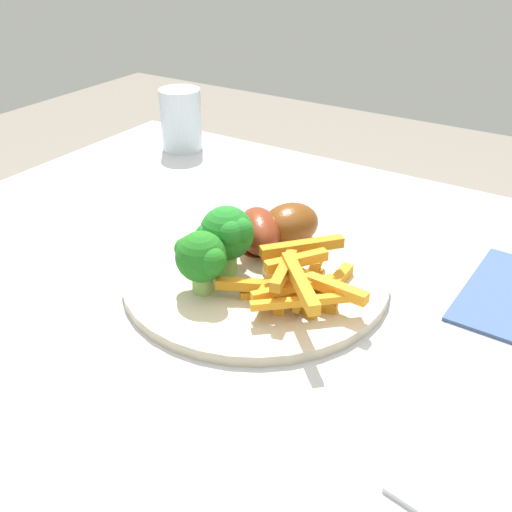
{
  "coord_description": "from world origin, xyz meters",
  "views": [
    {
      "loc": [
        0.28,
        -0.49,
        1.12
      ],
      "look_at": [
        -0.02,
        -0.02,
        0.79
      ],
      "focal_mm": 42.43,
      "sensor_mm": 36.0,
      "label": 1
    }
  ],
  "objects": [
    {
      "name": "carrot_fries_pile",
      "position": [
        0.04,
        -0.04,
        0.79
      ],
      "size": [
        0.15,
        0.14,
        0.05
      ],
      "color": "orange",
      "rests_on": "dinner_plate"
    },
    {
      "name": "chicken_drumstick_near",
      "position": [
        -0.04,
        0.02,
        0.79
      ],
      "size": [
        0.11,
        0.12,
        0.05
      ],
      "color": "#561B0E",
      "rests_on": "dinner_plate"
    },
    {
      "name": "broccoli_floret_front",
      "position": [
        -0.05,
        -0.04,
        0.82
      ],
      "size": [
        0.06,
        0.06,
        0.08
      ],
      "color": "#7FB95C",
      "rests_on": "dinner_plate"
    },
    {
      "name": "dinner_plate",
      "position": [
        -0.02,
        -0.02,
        0.76
      ],
      "size": [
        0.29,
        0.29,
        0.01
      ],
      "primitive_type": "cylinder",
      "color": "beige",
      "rests_on": "dining_table"
    },
    {
      "name": "chicken_drumstick_far",
      "position": [
        -0.03,
        0.06,
        0.79
      ],
      "size": [
        0.08,
        0.13,
        0.05
      ],
      "color": "#4B210A",
      "rests_on": "dinner_plate"
    },
    {
      "name": "dining_table",
      "position": [
        0.0,
        0.0,
        0.63
      ],
      "size": [
        0.99,
        0.72,
        0.76
      ],
      "color": "#B7B7BC",
      "rests_on": "ground_plane"
    },
    {
      "name": "broccoli_floret_middle",
      "position": [
        -0.05,
        -0.08,
        0.81
      ],
      "size": [
        0.06,
        0.05,
        0.07
      ],
      "color": "#8CBA5C",
      "rests_on": "dinner_plate"
    },
    {
      "name": "water_glass",
      "position": [
        -0.35,
        0.27,
        0.81
      ],
      "size": [
        0.07,
        0.07,
        0.1
      ],
      "primitive_type": "cylinder",
      "color": "silver",
      "rests_on": "dining_table"
    }
  ]
}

